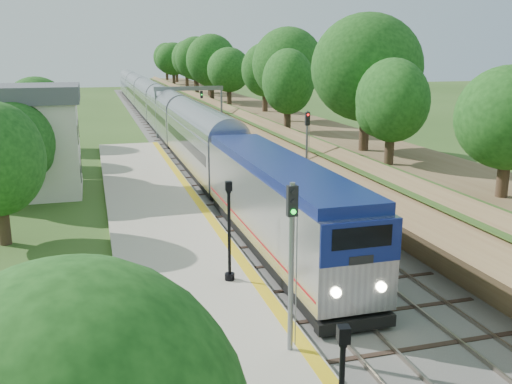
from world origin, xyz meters
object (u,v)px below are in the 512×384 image
object	(u,v)px
train	(158,109)
signal_farside	(307,143)
signal_platform	(291,250)
lamppost_far	(229,237)
station_building	(21,140)
signal_gantry	(189,98)

from	to	relation	value
train	signal_farside	distance (m)	42.10
train	signal_platform	size ratio (longest dim) A/B	21.76
lamppost_far	signal_farside	bearing A→B (deg)	58.39
train	signal_farside	size ratio (longest dim) A/B	21.44
station_building	signal_gantry	xyz separation A→B (m)	(16.47, 24.99, 0.73)
station_building	lamppost_far	xyz separation A→B (m)	(10.53, -20.68, -1.68)
lamppost_far	signal_platform	distance (m)	6.76
station_building	lamppost_far	size ratio (longest dim) A/B	1.90
station_building	lamppost_far	world-z (taller)	station_building
station_building	train	bearing A→B (deg)	69.09
signal_platform	signal_farside	xyz separation A→B (m)	(9.10, 22.25, -0.23)
train	signal_farside	xyz separation A→B (m)	(6.20, -41.62, 1.38)
signal_farside	train	bearing A→B (deg)	98.47
signal_farside	signal_platform	bearing A→B (deg)	-112.24
signal_gantry	signal_platform	world-z (taller)	signal_platform
train	lamppost_far	xyz separation A→B (m)	(-3.46, -57.33, 0.00)
lamppost_far	signal_platform	bearing A→B (deg)	-85.07
signal_platform	signal_farside	world-z (taller)	signal_platform
station_building	signal_gantry	distance (m)	29.94
signal_gantry	lamppost_far	xyz separation A→B (m)	(-5.94, -45.67, -2.41)
station_building	signal_gantry	size ratio (longest dim) A/B	1.02
signal_gantry	train	bearing A→B (deg)	101.97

